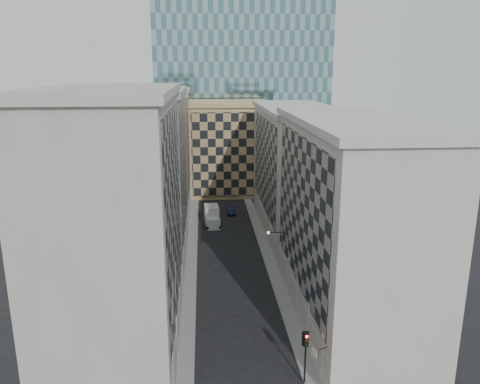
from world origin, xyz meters
TOP-DOWN VIEW (x-y plane):
  - sidewalk_west at (-5.25, 30.00)m, footprint 1.50×100.00m
  - sidewalk_east at (5.25, 30.00)m, footprint 1.50×100.00m
  - bldg_left_a at (-10.88, 11.00)m, footprint 10.80×22.80m
  - bldg_left_b at (-10.88, 33.00)m, footprint 10.80×22.80m
  - bldg_left_c at (-10.88, 55.00)m, footprint 10.80×22.80m
  - bldg_right_a at (10.88, 15.00)m, footprint 10.80×26.80m
  - bldg_right_b at (10.89, 42.00)m, footprint 10.80×28.80m
  - tan_block at (2.00, 67.90)m, footprint 16.80×14.80m
  - church_tower at (0.00, 82.00)m, footprint 7.20×7.20m
  - flagpoles_left at (-5.90, 6.00)m, footprint 0.10×6.33m
  - bracket_lamp at (4.38, 24.00)m, footprint 1.98×0.36m
  - traffic_light at (4.55, 4.37)m, footprint 0.58×0.51m
  - box_truck at (-2.13, 45.86)m, footprint 2.63×5.69m
  - dark_car at (1.36, 51.79)m, footprint 1.39×3.84m
  - shop_sign at (4.97, 3.00)m, footprint 1.19×0.61m

SIDE VIEW (x-z plane):
  - sidewalk_west at x=-5.25m, z-range 0.00..0.15m
  - sidewalk_east at x=5.25m, z-range 0.00..0.15m
  - dark_car at x=1.36m, z-range 0.00..1.26m
  - box_truck at x=-2.13m, z-range -0.20..2.85m
  - traffic_light at x=4.55m, z-range 1.15..5.76m
  - shop_sign at x=4.97m, z-range 3.48..4.19m
  - bracket_lamp at x=4.38m, z-range 6.02..6.38m
  - flagpoles_left at x=-5.90m, z-range 6.83..9.17m
  - tan_block at x=2.00m, z-range 0.04..18.84m
  - bldg_right_b at x=10.89m, z-range 0.00..19.70m
  - bldg_right_a at x=10.88m, z-range -0.03..20.67m
  - bldg_left_c at x=-10.88m, z-range -0.02..21.68m
  - bldg_left_b at x=-10.88m, z-range -0.03..22.67m
  - bldg_left_a at x=-10.88m, z-range -0.03..23.67m
  - church_tower at x=0.00m, z-range 1.20..52.70m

